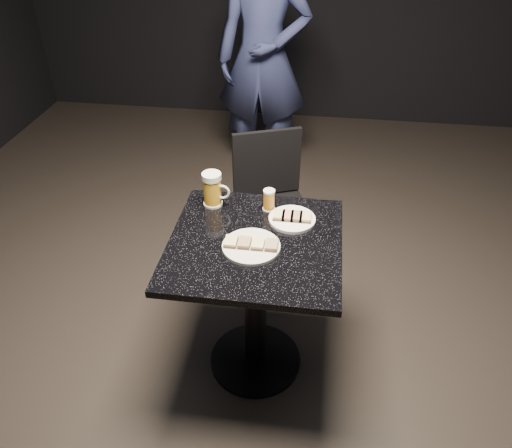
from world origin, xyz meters
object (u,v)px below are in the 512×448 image
object	(u,v)px
plate_small	(292,219)
beer_mug	(213,189)
patron	(263,58)
beer_tumbler	(269,200)
chair	(271,200)
table	(255,285)
plate_large	(251,246)

from	to	relation	value
plate_small	beer_mug	distance (m)	0.37
patron	beer_mug	xyz separation A→B (m)	(-0.01, -1.63, -0.07)
plate_small	beer_tumbler	world-z (taller)	beer_tumbler
patron	chair	world-z (taller)	patron
plate_small	chair	size ratio (longest dim) A/B	0.23
plate_small	patron	world-z (taller)	patron
plate_small	table	distance (m)	0.33
plate_large	table	xyz separation A→B (m)	(0.01, 0.05, -0.25)
patron	chair	bearing A→B (deg)	-76.29
plate_large	chair	bearing A→B (deg)	90.04
beer_mug	plate_large	bearing A→B (deg)	-53.29
plate_small	beer_tumbler	bearing A→B (deg)	146.24
beer_mug	beer_tumbler	world-z (taller)	beer_mug
plate_small	table	bearing A→B (deg)	-129.88
beer_tumbler	chair	bearing A→B (deg)	94.60
table	beer_mug	world-z (taller)	beer_mug
plate_large	patron	bearing A→B (deg)	96.01
patron	chair	size ratio (longest dim) A/B	2.09
patron	table	distance (m)	1.92
beer_mug	beer_tumbler	distance (m)	0.25
table	beer_mug	bearing A→B (deg)	133.07
beer_mug	chair	size ratio (longest dim) A/B	0.18
patron	chair	xyz separation A→B (m)	(0.20, -1.17, -0.40)
chair	plate_large	bearing A→B (deg)	-89.96
plate_large	beer_mug	size ratio (longest dim) A/B	1.47
plate_small	beer_tumbler	size ratio (longest dim) A/B	2.05
beer_tumbler	table	bearing A→B (deg)	-96.51
plate_small	beer_mug	bearing A→B (deg)	167.95
plate_large	plate_small	size ratio (longest dim) A/B	1.16
patron	beer_mug	world-z (taller)	patron
patron	beer_mug	bearing A→B (deg)	-86.47
plate_small	beer_mug	size ratio (longest dim) A/B	1.27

